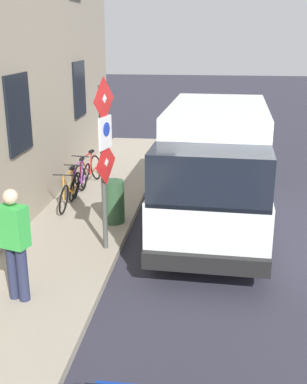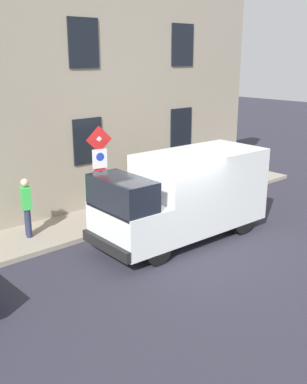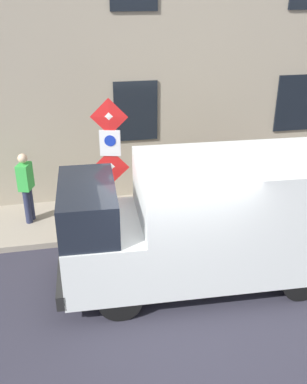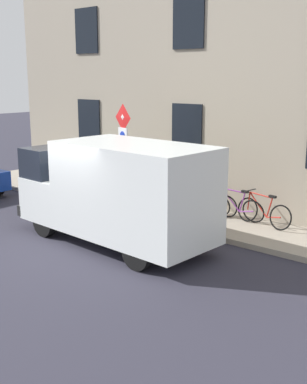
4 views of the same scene
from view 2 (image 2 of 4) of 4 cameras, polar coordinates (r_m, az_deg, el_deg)
The scene contains 10 objects.
ground_plane at distance 12.60m, azimuth 3.28°, elevation -7.31°, with size 80.00×80.00×0.00m, color #2E2D39.
sidewalk_slab at distance 14.90m, azimuth -5.71°, elevation -3.18°, with size 2.09×17.79×0.14m, color gray.
building_facade at distance 15.22m, azimuth -9.30°, elevation 11.66°, with size 0.75×15.79×7.66m.
sign_post_stacked at distance 13.20m, azimuth -6.77°, elevation 3.17°, with size 0.20×0.55×2.99m.
delivery_van at distance 12.99m, azimuth 4.00°, elevation -0.29°, with size 2.21×5.40×2.50m.
bicycle_red at distance 16.92m, azimuth 1.32°, elevation 0.93°, with size 0.49×1.72×0.89m.
bicycle_purple at distance 16.39m, azimuth -0.81°, elevation 0.40°, with size 0.46×1.71×0.89m.
bicycle_orange at distance 15.88m, azimuth -3.07°, elevation -0.17°, with size 0.46×1.71×0.89m.
pedestrian at distance 13.32m, azimuth -15.71°, elevation -1.65°, with size 0.46×0.37×1.72m.
litter_bin at distance 14.47m, azimuth -2.72°, elevation -1.55°, with size 0.44×0.44×0.90m, color #2D5133.
Camera 2 is at (-8.07, 8.19, 5.16)m, focal length 42.33 mm.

